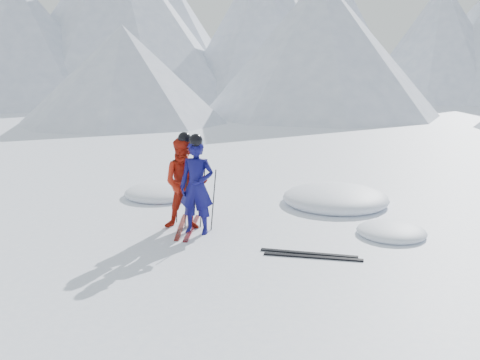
% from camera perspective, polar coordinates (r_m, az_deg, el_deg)
% --- Properties ---
extents(ground, '(160.00, 160.00, 0.00)m').
position_cam_1_polar(ground, '(9.18, 8.84, -8.03)').
color(ground, white).
rests_on(ground, ground).
extents(mountain_range, '(106.15, 62.94, 15.53)m').
position_cam_1_polar(mountain_range, '(44.20, 24.01, 16.20)').
color(mountain_range, '#B2BCD1').
rests_on(mountain_range, ground).
extents(skier_blue, '(0.71, 0.49, 1.86)m').
position_cam_1_polar(skier_blue, '(9.89, -4.88, -0.78)').
color(skier_blue, '#0E0E54').
rests_on(skier_blue, ground).
extents(skier_red, '(1.06, 0.92, 1.86)m').
position_cam_1_polar(skier_red, '(10.20, -6.14, -0.40)').
color(skier_red, '#AE1E0D').
rests_on(skier_red, ground).
extents(pole_blue_left, '(0.12, 0.09, 1.24)m').
position_cam_1_polar(pole_blue_left, '(10.21, -6.10, -2.17)').
color(pole_blue_left, black).
rests_on(pole_blue_left, ground).
extents(pole_blue_right, '(0.12, 0.07, 1.24)m').
position_cam_1_polar(pole_blue_right, '(10.10, -3.00, -2.27)').
color(pole_blue_right, black).
rests_on(pole_blue_right, ground).
extents(pole_red_left, '(0.12, 0.10, 1.23)m').
position_cam_1_polar(pole_red_left, '(10.61, -7.06, -1.62)').
color(pole_red_left, black).
rests_on(pole_red_left, ground).
extents(pole_red_right, '(0.12, 0.09, 1.24)m').
position_cam_1_polar(pole_red_right, '(10.30, -4.24, -2.01)').
color(pole_red_right, black).
rests_on(pole_red_right, ground).
extents(ski_worn_left, '(0.60, 1.65, 0.03)m').
position_cam_1_polar(ski_worn_left, '(10.49, -6.63, -5.22)').
color(ski_worn_left, black).
rests_on(ski_worn_left, ground).
extents(ski_worn_right, '(0.49, 1.67, 0.03)m').
position_cam_1_polar(ski_worn_right, '(10.40, -5.41, -5.35)').
color(ski_worn_right, black).
rests_on(ski_worn_right, ground).
extents(ski_loose_a, '(1.70, 0.21, 0.03)m').
position_cam_1_polar(ski_loose_a, '(9.07, 7.71, -8.16)').
color(ski_loose_a, black).
rests_on(ski_loose_a, ground).
extents(ski_loose_b, '(1.70, 0.27, 0.03)m').
position_cam_1_polar(ski_loose_b, '(8.92, 8.19, -8.55)').
color(ski_loose_b, black).
rests_on(ski_loose_b, ground).
extents(snow_lumps, '(7.23, 3.97, 0.56)m').
position_cam_1_polar(snow_lumps, '(12.24, 5.79, -2.65)').
color(snow_lumps, white).
rests_on(snow_lumps, ground).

